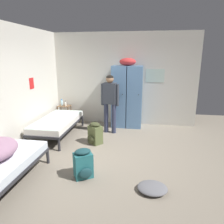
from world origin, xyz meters
name	(u,v)px	position (x,y,z in m)	size (l,w,h in m)	color
ground_plane	(110,157)	(0.00, 0.00, 0.00)	(7.73, 7.73, 0.00)	gray
room_backdrop	(75,84)	(-1.15, 1.18, 1.41)	(4.49, 4.89, 2.82)	beige
locker_bank	(127,95)	(0.15, 2.13, 0.97)	(0.90, 0.55, 2.07)	#5B84B2
shelf_unit	(65,112)	(-1.88, 2.16, 0.35)	(0.38, 0.30, 0.57)	brown
bed_left_rear	(57,122)	(-1.63, 1.01, 0.38)	(0.90, 1.90, 0.49)	#28282D
person_traveler	(110,99)	(-0.26, 1.49, 0.98)	(0.51, 0.25, 1.63)	#2D334C
water_bottle	(62,103)	(-1.96, 2.18, 0.66)	(0.07, 0.07, 0.21)	#B2DBEA
lotion_bottle	(66,104)	(-1.81, 2.12, 0.65)	(0.05, 0.05, 0.17)	white
backpack_olive	(95,134)	(-0.50, 0.65, 0.26)	(0.41, 0.42, 0.55)	#566038
backpack_teal	(83,164)	(-0.34, -0.86, 0.26)	(0.40, 0.41, 0.55)	#23666B
clothes_pile_grey	(152,188)	(0.88, -1.08, 0.06)	(0.49, 0.44, 0.11)	slate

